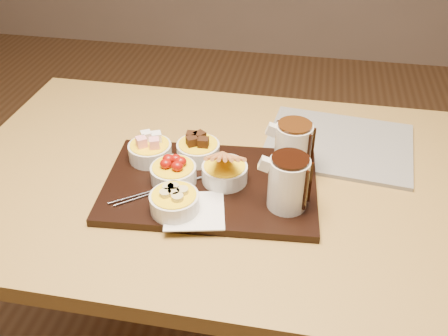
% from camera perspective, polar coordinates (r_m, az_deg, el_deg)
% --- Properties ---
extents(dining_table, '(1.20, 0.80, 0.75)m').
position_cam_1_polar(dining_table, '(1.21, -0.90, -4.38)').
color(dining_table, '#A27F3C').
rests_on(dining_table, ground).
extents(serving_board, '(0.48, 0.34, 0.02)m').
position_cam_1_polar(serving_board, '(1.10, -1.54, -2.00)').
color(serving_board, black).
rests_on(serving_board, dining_table).
extents(napkin, '(0.14, 0.14, 0.00)m').
position_cam_1_polar(napkin, '(1.02, -3.40, -4.89)').
color(napkin, white).
rests_on(napkin, serving_board).
extents(bowl_marshmallows, '(0.10, 0.10, 0.04)m').
position_cam_1_polar(bowl_marshmallows, '(1.17, -8.43, 1.84)').
color(bowl_marshmallows, silver).
rests_on(bowl_marshmallows, serving_board).
extents(bowl_cake, '(0.10, 0.10, 0.04)m').
position_cam_1_polar(bowl_cake, '(1.16, -2.96, 1.95)').
color(bowl_cake, silver).
rests_on(bowl_cake, serving_board).
extents(bowl_strawberries, '(0.10, 0.10, 0.04)m').
position_cam_1_polar(bowl_strawberries, '(1.09, -5.79, -0.71)').
color(bowl_strawberries, silver).
rests_on(bowl_strawberries, serving_board).
extents(bowl_biscotti, '(0.10, 0.10, 0.04)m').
position_cam_1_polar(bowl_biscotti, '(1.08, 0.07, -0.61)').
color(bowl_biscotti, silver).
rests_on(bowl_biscotti, serving_board).
extents(bowl_bananas, '(0.10, 0.10, 0.04)m').
position_cam_1_polar(bowl_bananas, '(1.01, -5.68, -3.96)').
color(bowl_bananas, silver).
rests_on(bowl_bananas, serving_board).
extents(pitcher_dark_chocolate, '(0.09, 0.09, 0.11)m').
position_cam_1_polar(pitcher_dark_chocolate, '(1.00, 7.35, -1.75)').
color(pitcher_dark_chocolate, silver).
rests_on(pitcher_dark_chocolate, serving_board).
extents(pitcher_milk_chocolate, '(0.09, 0.09, 0.11)m').
position_cam_1_polar(pitcher_milk_chocolate, '(1.11, 7.87, 2.28)').
color(pitcher_milk_chocolate, silver).
rests_on(pitcher_milk_chocolate, serving_board).
extents(fondue_skewers, '(0.18, 0.23, 0.01)m').
position_cam_1_polar(fondue_skewers, '(1.08, -6.51, -2.12)').
color(fondue_skewers, silver).
rests_on(fondue_skewers, serving_board).
extents(newspaper, '(0.38, 0.32, 0.01)m').
position_cam_1_polar(newspaper, '(1.27, 12.98, 2.68)').
color(newspaper, beige).
rests_on(newspaper, dining_table).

